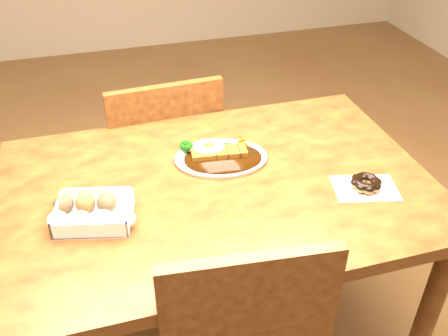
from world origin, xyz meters
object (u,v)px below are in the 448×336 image
object	(u,v)px
pon_de_ring	(366,183)
table	(218,210)
katsu_curry_plate	(219,156)
donut_box	(92,212)
chair_far	(164,163)

from	to	relation	value
pon_de_ring	table	bearing A→B (deg)	160.48
katsu_curry_plate	pon_de_ring	distance (m)	0.43
donut_box	table	bearing A→B (deg)	10.43
katsu_curry_plate	pon_de_ring	xyz separation A→B (m)	(0.35, -0.25, 0.00)
table	chair_far	size ratio (longest dim) A/B	1.38
chair_far	katsu_curry_plate	distance (m)	0.52
table	pon_de_ring	world-z (taller)	pon_de_ring
table	chair_far	bearing A→B (deg)	97.88
chair_far	katsu_curry_plate	size ratio (longest dim) A/B	2.87
katsu_curry_plate	pon_de_ring	size ratio (longest dim) A/B	1.54
chair_far	katsu_curry_plate	xyz separation A→B (m)	(0.11, -0.42, 0.29)
katsu_curry_plate	chair_far	bearing A→B (deg)	104.70
katsu_curry_plate	donut_box	world-z (taller)	same
table	pon_de_ring	xyz separation A→B (m)	(0.39, -0.14, 0.12)
katsu_curry_plate	table	bearing A→B (deg)	-107.76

